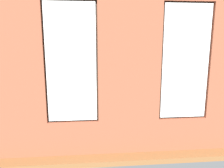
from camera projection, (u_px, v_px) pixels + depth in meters
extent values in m
cube|color=brown|center=(114.00, 111.00, 7.03)|extent=(6.63, 6.23, 0.10)
cube|color=#9E5138|center=(129.00, 75.00, 4.06)|extent=(1.16, 0.16, 3.05)
cube|color=#9E5138|center=(2.00, 77.00, 3.85)|extent=(1.49, 0.16, 3.05)
cube|color=#9E5138|center=(180.00, 133.00, 4.39)|extent=(0.95, 0.16, 0.66)
cube|color=white|center=(185.00, 63.00, 4.07)|extent=(0.89, 0.03, 2.12)
cube|color=#38281E|center=(184.00, 62.00, 4.13)|extent=(0.95, 0.04, 2.18)
cube|color=#9E5138|center=(74.00, 137.00, 4.19)|extent=(0.95, 0.16, 0.66)
cube|color=white|center=(71.00, 64.00, 3.88)|extent=(0.89, 0.03, 2.12)
cube|color=#38281E|center=(72.00, 63.00, 3.94)|extent=(0.95, 0.04, 2.18)
cube|color=olive|center=(128.00, 119.00, 4.33)|extent=(3.25, 0.24, 0.06)
cube|color=black|center=(129.00, 33.00, 4.00)|extent=(0.37, 0.03, 0.52)
cube|color=#389360|center=(129.00, 33.00, 4.01)|extent=(0.31, 0.01, 0.46)
cube|color=silver|center=(12.00, 63.00, 6.27)|extent=(0.10, 5.23, 3.05)
cube|color=black|center=(103.00, 128.00, 4.95)|extent=(2.07, 0.85, 0.42)
cube|color=black|center=(103.00, 116.00, 4.56)|extent=(2.07, 0.24, 0.38)
cube|color=black|center=(143.00, 114.00, 4.98)|extent=(0.22, 0.85, 0.24)
cube|color=black|center=(61.00, 116.00, 4.81)|extent=(0.22, 0.85, 0.24)
cube|color=black|center=(126.00, 115.00, 4.99)|extent=(0.50, 0.65, 0.12)
cube|color=black|center=(102.00, 116.00, 4.94)|extent=(0.50, 0.65, 0.12)
cube|color=black|center=(78.00, 117.00, 4.89)|extent=(0.50, 0.65, 0.12)
cube|color=black|center=(187.00, 104.00, 6.83)|extent=(0.93, 1.74, 0.42)
cube|color=black|center=(198.00, 92.00, 6.77)|extent=(0.32, 1.71, 0.38)
cube|color=black|center=(179.00, 89.00, 7.50)|extent=(0.86, 0.26, 0.24)
cube|color=black|center=(198.00, 101.00, 6.04)|extent=(0.86, 0.26, 0.24)
cube|color=black|center=(183.00, 93.00, 7.09)|extent=(0.67, 0.61, 0.12)
cube|color=black|center=(190.00, 98.00, 6.47)|extent=(0.67, 0.61, 0.12)
cube|color=#A87547|center=(103.00, 97.00, 6.92)|extent=(1.26, 0.75, 0.04)
cube|color=#A87547|center=(120.00, 101.00, 7.32)|extent=(0.07, 0.07, 0.38)
cube|color=#A87547|center=(85.00, 101.00, 7.22)|extent=(0.07, 0.07, 0.38)
cube|color=#A87547|center=(122.00, 106.00, 6.70)|extent=(0.07, 0.07, 0.38)
cube|color=#A87547|center=(85.00, 107.00, 6.60)|extent=(0.07, 0.07, 0.38)
cylinder|color=silver|center=(91.00, 96.00, 6.76)|extent=(0.08, 0.08, 0.09)
cylinder|color=#47423D|center=(106.00, 96.00, 6.81)|extent=(0.09, 0.09, 0.07)
sphere|color=#1E5B28|center=(106.00, 94.00, 6.79)|extent=(0.11, 0.11, 0.11)
cube|color=black|center=(103.00, 96.00, 6.92)|extent=(0.10, 0.18, 0.02)
cube|color=#59595B|center=(114.00, 95.00, 7.08)|extent=(0.09, 0.18, 0.02)
cube|color=black|center=(33.00, 100.00, 7.24)|extent=(1.21, 0.42, 0.46)
cube|color=black|center=(32.00, 93.00, 7.19)|extent=(0.42, 0.20, 0.05)
cube|color=black|center=(32.00, 91.00, 7.18)|extent=(0.06, 0.04, 0.06)
cube|color=black|center=(31.00, 82.00, 7.12)|extent=(0.95, 0.04, 0.56)
cube|color=black|center=(32.00, 82.00, 7.14)|extent=(0.90, 0.01, 0.51)
cylinder|color=gray|center=(43.00, 112.00, 6.27)|extent=(0.29, 0.29, 0.30)
cylinder|color=brown|center=(43.00, 104.00, 6.22)|extent=(0.04, 0.04, 0.16)
ellipsoid|color=#286B2D|center=(42.00, 96.00, 6.18)|extent=(0.47, 0.47, 0.30)
cylinder|color=beige|center=(166.00, 89.00, 9.29)|extent=(0.27, 0.27, 0.29)
cylinder|color=brown|center=(167.00, 84.00, 9.25)|extent=(0.04, 0.04, 0.12)
ellipsoid|color=#3D8E42|center=(167.00, 79.00, 9.20)|extent=(0.45, 0.45, 0.35)
cylinder|color=#9E5638|center=(163.00, 97.00, 8.09)|extent=(0.19, 0.19, 0.22)
cylinder|color=brown|center=(163.00, 92.00, 8.05)|extent=(0.03, 0.03, 0.16)
ellipsoid|color=#1E5B28|center=(163.00, 87.00, 8.02)|extent=(0.35, 0.35, 0.22)
cylinder|color=#9E5638|center=(51.00, 91.00, 8.79)|extent=(0.34, 0.34, 0.33)
cylinder|color=brown|center=(50.00, 81.00, 8.72)|extent=(0.06, 0.06, 0.50)
cone|color=#3D8E42|center=(45.00, 69.00, 8.63)|extent=(0.53, 0.26, 0.60)
cone|color=#3D8E42|center=(44.00, 71.00, 8.45)|extent=(0.54, 0.53, 0.53)
cone|color=#3D8E42|center=(50.00, 69.00, 8.46)|extent=(0.28, 0.51, 0.62)
cone|color=#3D8E42|center=(55.00, 70.00, 8.57)|extent=(0.61, 0.36, 0.53)
cone|color=#3D8E42|center=(55.00, 69.00, 8.70)|extent=(0.57, 0.33, 0.58)
cone|color=#3D8E42|center=(52.00, 69.00, 8.85)|extent=(0.30, 0.60, 0.54)
cone|color=#3D8E42|center=(46.00, 69.00, 8.76)|extent=(0.51, 0.52, 0.57)
cylinder|color=beige|center=(138.00, 100.00, 7.76)|extent=(0.21, 0.21, 0.20)
cylinder|color=brown|center=(139.00, 96.00, 7.73)|extent=(0.03, 0.03, 0.12)
ellipsoid|color=#286B2D|center=(139.00, 90.00, 7.69)|extent=(0.34, 0.34, 0.32)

